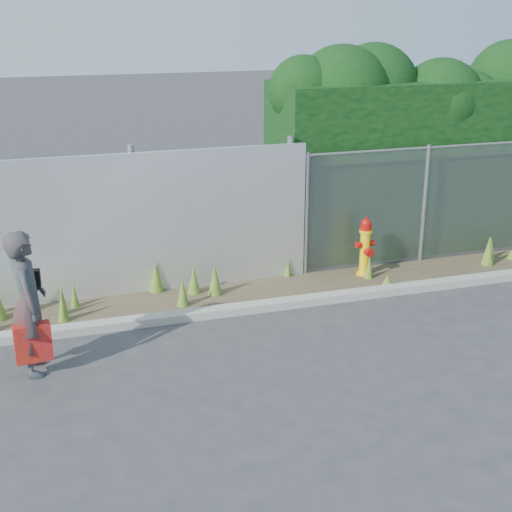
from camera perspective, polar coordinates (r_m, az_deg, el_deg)
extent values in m
plane|color=#373739|center=(9.00, 4.52, -8.68)|extent=(80.00, 80.00, 0.00)
cube|color=#9B978C|center=(10.50, 0.92, -3.98)|extent=(16.00, 0.22, 0.12)
cube|color=#493D29|center=(11.05, -0.05, -3.06)|extent=(16.00, 1.20, 0.01)
cone|color=#496D20|center=(10.38, -15.19, -3.91)|extent=(0.17, 0.17, 0.48)
cone|color=#496D20|center=(12.80, 18.11, 0.39)|extent=(0.22, 0.22, 0.53)
cone|color=#496D20|center=(11.73, 2.40, -0.99)|extent=(0.11, 0.11, 0.29)
cone|color=#496D20|center=(10.35, -15.24, -3.86)|extent=(0.12, 0.12, 0.53)
cone|color=#496D20|center=(11.43, 10.46, -2.06)|extent=(0.22, 0.22, 0.22)
cone|color=#496D20|center=(11.77, 2.43, -0.59)|extent=(0.24, 0.24, 0.41)
cone|color=#496D20|center=(11.14, -8.01, -1.71)|extent=(0.22, 0.22, 0.50)
cone|color=#496D20|center=(10.58, -5.89, -2.97)|extent=(0.19, 0.19, 0.44)
cone|color=#496D20|center=(10.87, -17.74, -3.02)|extent=(0.21, 0.21, 0.50)
cone|color=#496D20|center=(11.01, -5.00, -1.98)|extent=(0.21, 0.21, 0.45)
cone|color=#496D20|center=(10.84, -14.34, -3.10)|extent=(0.14, 0.14, 0.38)
cone|color=#496D20|center=(10.93, -3.31, -1.97)|extent=(0.22, 0.22, 0.49)
cone|color=#496D20|center=(10.61, -15.23, -3.48)|extent=(0.14, 0.14, 0.45)
cone|color=#496D20|center=(13.12, 18.24, 0.53)|extent=(0.20, 0.20, 0.39)
cone|color=#496D20|center=(13.28, 19.79, 0.13)|extent=(0.17, 0.17, 0.20)
cone|color=#496D20|center=(11.72, 9.04, -0.94)|extent=(0.14, 0.14, 0.40)
cone|color=#496D20|center=(11.67, 2.58, -0.95)|extent=(0.10, 0.10, 0.34)
cube|color=silver|center=(10.82, -17.72, 1.66)|extent=(8.50, 0.08, 2.20)
cylinder|color=gray|center=(10.99, -9.68, 2.88)|extent=(0.10, 0.10, 2.30)
cylinder|color=gray|center=(11.56, 2.69, 3.96)|extent=(0.10, 0.10, 2.30)
cube|color=gray|center=(13.05, 17.30, 4.22)|extent=(6.50, 0.03, 2.00)
cylinder|color=gray|center=(12.84, 17.75, 8.52)|extent=(6.50, 0.04, 0.04)
cylinder|color=gray|center=(11.57, 4.05, 3.31)|extent=(0.07, 0.07, 2.05)
cylinder|color=gray|center=(12.49, 13.31, 4.04)|extent=(0.07, 0.07, 2.05)
cube|color=black|center=(13.91, 16.26, 7.35)|extent=(7.30, 1.60, 3.00)
sphere|color=black|center=(12.31, 3.81, 13.07)|extent=(1.18, 1.18, 1.18)
sphere|color=black|center=(12.56, 6.87, 12.66)|extent=(1.70, 1.70, 1.70)
sphere|color=black|center=(13.03, 9.39, 13.13)|extent=(1.56, 1.56, 1.56)
sphere|color=black|center=(13.31, 14.55, 11.90)|extent=(1.51, 1.51, 1.51)
sphere|color=black|center=(13.65, 16.35, 11.17)|extent=(1.43, 1.43, 1.43)
sphere|color=black|center=(14.34, 19.63, 12.95)|extent=(1.56, 1.56, 1.56)
cylinder|color=yellow|center=(11.93, 8.59, -1.42)|extent=(0.25, 0.25, 0.05)
cylinder|color=yellow|center=(11.81, 8.68, 0.16)|extent=(0.16, 0.16, 0.75)
cylinder|color=yellow|center=(11.69, 8.78, 1.98)|extent=(0.21, 0.21, 0.04)
cylinder|color=#B20F0A|center=(11.67, 8.79, 2.27)|extent=(0.19, 0.19, 0.09)
sphere|color=#B20F0A|center=(11.65, 8.81, 2.57)|extent=(0.17, 0.17, 0.17)
cylinder|color=#B20F0A|center=(11.63, 8.83, 2.98)|extent=(0.04, 0.04, 0.04)
cylinder|color=#B20F0A|center=(11.71, 8.17, 0.90)|extent=(0.09, 0.10, 0.10)
cylinder|color=#B20F0A|center=(11.81, 9.26, 1.01)|extent=(0.09, 0.10, 0.10)
cylinder|color=#B20F0A|center=(11.69, 8.96, 0.28)|extent=(0.13, 0.11, 0.13)
imported|color=#0D5657|center=(8.89, -17.77, -3.60)|extent=(0.46, 0.67, 1.80)
cube|color=#A10923|center=(8.92, -17.42, -6.62)|extent=(0.43, 0.16, 0.47)
cylinder|color=#A10923|center=(8.79, -17.62, -4.77)|extent=(0.20, 0.02, 0.02)
cube|color=black|center=(8.93, -17.71, -1.70)|extent=(0.26, 0.11, 0.20)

